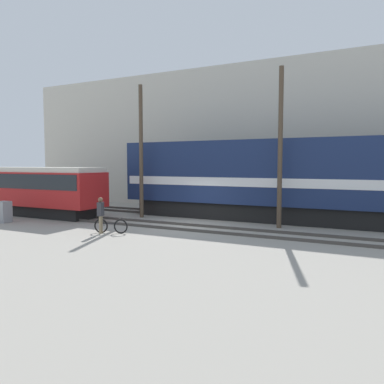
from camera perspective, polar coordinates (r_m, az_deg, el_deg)
ground_plane at (r=20.14m, az=-0.55°, el=-5.14°), size 120.00×120.00×0.00m
track_near at (r=19.43m, az=-1.64°, el=-5.28°), size 60.00×1.50×0.14m
track_far at (r=23.48m, az=3.65°, el=-3.63°), size 60.00×1.51×0.14m
building_backdrop at (r=30.30m, az=9.27°, el=7.95°), size 39.47×6.00×10.53m
freight_locomotive at (r=21.98m, az=13.65°, el=1.96°), size 19.29×3.04×5.26m
streetcar at (r=26.01m, az=-22.75°, el=0.58°), size 9.88×2.54×3.09m
bicycle at (r=18.29m, az=-12.26°, el=-5.10°), size 1.62×0.64×0.75m
person at (r=18.23m, az=-13.76°, el=-2.91°), size 0.32×0.41×1.73m
utility_pole_left at (r=23.21m, az=-7.77°, el=6.08°), size 0.24×0.24×8.08m
utility_pole_center at (r=19.69m, az=13.29°, el=6.51°), size 0.24×0.24×8.21m
signal_box at (r=23.65m, az=-26.75°, el=-2.73°), size 0.70×0.60×1.20m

